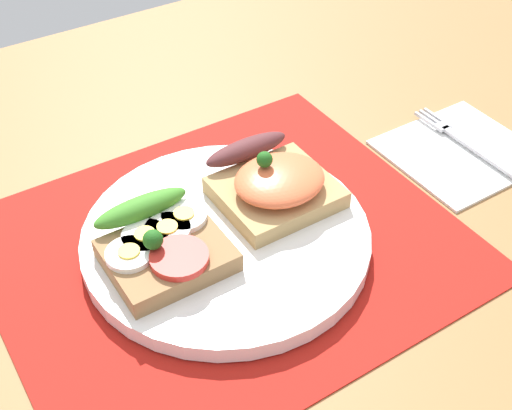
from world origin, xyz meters
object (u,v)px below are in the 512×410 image
object	(u,v)px
sandwich_egg_tomato	(162,244)
sandwich_salmon	(274,182)
plate	(226,238)
napkin	(460,151)
fork	(468,143)

from	to	relation	value
sandwich_egg_tomato	sandwich_salmon	bearing A→B (deg)	6.48
plate	napkin	world-z (taller)	plate
plate	sandwich_egg_tomato	world-z (taller)	sandwich_egg_tomato
plate	napkin	bearing A→B (deg)	-2.59
sandwich_salmon	napkin	world-z (taller)	sandwich_salmon
plate	napkin	xyz separation A→B (cm)	(26.51, -1.20, -0.76)
fork	sandwich_egg_tomato	bearing A→B (deg)	177.79
napkin	fork	xyz separation A→B (cm)	(0.96, 0.08, 0.46)
plate	sandwich_egg_tomato	size ratio (longest dim) A/B	2.56
plate	fork	bearing A→B (deg)	-2.34
plate	sandwich_egg_tomato	bearing A→B (deg)	178.43
plate	sandwich_salmon	xyz separation A→B (cm)	(5.76, 1.47, 2.53)
sandwich_egg_tomato	sandwich_salmon	world-z (taller)	sandwich_salmon
sandwich_egg_tomato	napkin	bearing A→B (deg)	-2.41
napkin	plate	bearing A→B (deg)	177.41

